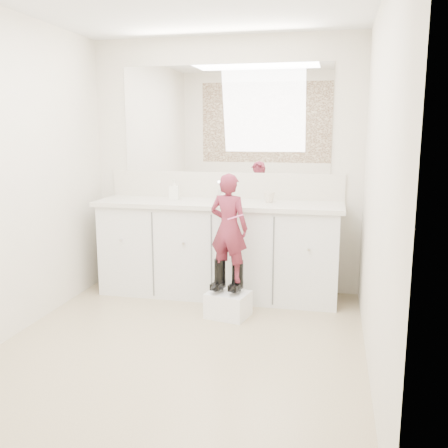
# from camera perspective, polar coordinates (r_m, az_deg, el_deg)

# --- Properties ---
(floor) EXTENTS (3.00, 3.00, 0.00)m
(floor) POSITION_cam_1_polar(r_m,az_deg,el_deg) (3.71, -5.04, -13.89)
(floor) COLOR #957E61
(floor) RESTS_ON ground
(wall_back) EXTENTS (2.60, 0.00, 2.60)m
(wall_back) POSITION_cam_1_polar(r_m,az_deg,el_deg) (4.84, 0.09, 6.66)
(wall_back) COLOR beige
(wall_back) RESTS_ON floor
(wall_front) EXTENTS (2.60, 0.00, 2.60)m
(wall_front) POSITION_cam_1_polar(r_m,az_deg,el_deg) (2.03, -18.40, 0.48)
(wall_front) COLOR beige
(wall_front) RESTS_ON floor
(wall_left) EXTENTS (0.00, 3.00, 3.00)m
(wall_left) POSITION_cam_1_polar(r_m,az_deg,el_deg) (3.98, -23.54, 4.91)
(wall_left) COLOR beige
(wall_left) RESTS_ON floor
(wall_right) EXTENTS (0.00, 3.00, 3.00)m
(wall_right) POSITION_cam_1_polar(r_m,az_deg,el_deg) (3.24, 17.16, 4.19)
(wall_right) COLOR beige
(wall_right) RESTS_ON floor
(vanity_cabinet) EXTENTS (2.20, 0.55, 0.85)m
(vanity_cabinet) POSITION_cam_1_polar(r_m,az_deg,el_deg) (4.69, -0.63, -3.07)
(vanity_cabinet) COLOR silver
(vanity_cabinet) RESTS_ON floor
(countertop) EXTENTS (2.28, 0.58, 0.04)m
(countertop) POSITION_cam_1_polar(r_m,az_deg,el_deg) (4.59, -0.68, 2.29)
(countertop) COLOR beige
(countertop) RESTS_ON vanity_cabinet
(backsplash) EXTENTS (2.28, 0.03, 0.25)m
(backsplash) POSITION_cam_1_polar(r_m,az_deg,el_deg) (4.84, 0.05, 4.46)
(backsplash) COLOR beige
(backsplash) RESTS_ON countertop
(mirror) EXTENTS (2.00, 0.02, 1.00)m
(mirror) POSITION_cam_1_polar(r_m,az_deg,el_deg) (4.81, 0.06, 11.88)
(mirror) COLOR white
(mirror) RESTS_ON wall_back
(dot_panel) EXTENTS (2.00, 0.01, 1.20)m
(dot_panel) POSITION_cam_1_polar(r_m,az_deg,el_deg) (2.01, -19.02, 13.26)
(dot_panel) COLOR #472819
(dot_panel) RESTS_ON wall_front
(faucet) EXTENTS (0.08, 0.08, 0.10)m
(faucet) POSITION_cam_1_polar(r_m,az_deg,el_deg) (4.74, -0.23, 3.41)
(faucet) COLOR silver
(faucet) RESTS_ON countertop
(cup) EXTENTS (0.12, 0.12, 0.10)m
(cup) POSITION_cam_1_polar(r_m,az_deg,el_deg) (4.57, 5.19, 3.07)
(cup) COLOR beige
(cup) RESTS_ON countertop
(soap_bottle) EXTENTS (0.10, 0.11, 0.19)m
(soap_bottle) POSITION_cam_1_polar(r_m,az_deg,el_deg) (4.76, -5.76, 3.95)
(soap_bottle) COLOR white
(soap_bottle) RESTS_ON countertop
(step_stool) EXTENTS (0.38, 0.34, 0.21)m
(step_stool) POSITION_cam_1_polar(r_m,az_deg,el_deg) (4.22, 0.48, -9.18)
(step_stool) COLOR white
(step_stool) RESTS_ON floor
(boot_left) EXTENTS (0.14, 0.20, 0.27)m
(boot_left) POSITION_cam_1_polar(r_m,az_deg,el_deg) (4.18, -0.47, -5.89)
(boot_left) COLOR black
(boot_left) RESTS_ON step_stool
(boot_right) EXTENTS (0.14, 0.20, 0.27)m
(boot_right) POSITION_cam_1_polar(r_m,az_deg,el_deg) (4.15, 1.56, -6.01)
(boot_right) COLOR black
(boot_right) RESTS_ON step_stool
(toddler) EXTENTS (0.36, 0.28, 0.89)m
(toddler) POSITION_cam_1_polar(r_m,az_deg,el_deg) (4.07, 0.55, -0.43)
(toddler) COLOR #AA3448
(toddler) RESTS_ON step_stool
(toothbrush) EXTENTS (0.13, 0.04, 0.06)m
(toothbrush) POSITION_cam_1_polar(r_m,az_deg,el_deg) (3.96, 1.31, 0.80)
(toothbrush) COLOR #EA5BA3
(toothbrush) RESTS_ON toddler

